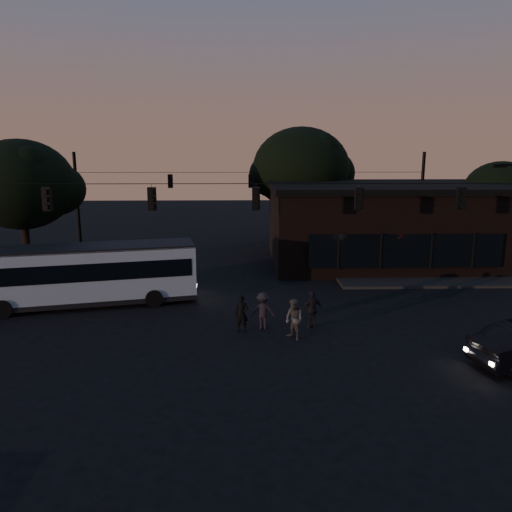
{
  "coord_description": "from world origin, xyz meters",
  "views": [
    {
      "loc": [
        -0.54,
        -17.69,
        7.61
      ],
      "look_at": [
        0.0,
        4.0,
        3.0
      ],
      "focal_mm": 35.0,
      "sensor_mm": 36.0,
      "label": 1
    }
  ],
  "objects_px": {
    "building": "(383,223)",
    "bus": "(87,272)",
    "pedestrian_c": "(312,309)",
    "pedestrian_b": "(294,319)",
    "pedestrian_d": "(263,311)",
    "pedestrian_a": "(242,314)"
  },
  "relations": [
    {
      "from": "pedestrian_c",
      "to": "pedestrian_d",
      "type": "relative_size",
      "value": 1.03
    },
    {
      "from": "bus",
      "to": "building",
      "type": "bearing_deg",
      "value": 15.57
    },
    {
      "from": "building",
      "to": "pedestrian_a",
      "type": "height_order",
      "value": "building"
    },
    {
      "from": "bus",
      "to": "pedestrian_d",
      "type": "height_order",
      "value": "bus"
    },
    {
      "from": "bus",
      "to": "pedestrian_a",
      "type": "height_order",
      "value": "bus"
    },
    {
      "from": "building",
      "to": "pedestrian_b",
      "type": "bearing_deg",
      "value": -117.62
    },
    {
      "from": "pedestrian_a",
      "to": "pedestrian_d",
      "type": "bearing_deg",
      "value": 31.2
    },
    {
      "from": "building",
      "to": "pedestrian_d",
      "type": "distance_m",
      "value": 15.84
    },
    {
      "from": "building",
      "to": "pedestrian_b",
      "type": "height_order",
      "value": "building"
    },
    {
      "from": "pedestrian_a",
      "to": "pedestrian_c",
      "type": "relative_size",
      "value": 0.97
    },
    {
      "from": "bus",
      "to": "pedestrian_c",
      "type": "distance_m",
      "value": 11.4
    },
    {
      "from": "bus",
      "to": "pedestrian_c",
      "type": "bearing_deg",
      "value": -31.47
    },
    {
      "from": "pedestrian_a",
      "to": "pedestrian_c",
      "type": "xyz_separation_m",
      "value": [
        3.07,
        0.4,
        0.03
      ]
    },
    {
      "from": "pedestrian_a",
      "to": "pedestrian_c",
      "type": "height_order",
      "value": "pedestrian_c"
    },
    {
      "from": "building",
      "to": "pedestrian_d",
      "type": "relative_size",
      "value": 9.49
    },
    {
      "from": "pedestrian_a",
      "to": "pedestrian_b",
      "type": "distance_m",
      "value": 2.33
    },
    {
      "from": "building",
      "to": "bus",
      "type": "xyz_separation_m",
      "value": [
        -17.35,
        -9.43,
        -1.02
      ]
    },
    {
      "from": "pedestrian_b",
      "to": "bus",
      "type": "bearing_deg",
      "value": -154.64
    },
    {
      "from": "building",
      "to": "pedestrian_b",
      "type": "xyz_separation_m",
      "value": [
        -7.5,
        -14.35,
        -1.86
      ]
    },
    {
      "from": "pedestrian_d",
      "to": "pedestrian_c",
      "type": "bearing_deg",
      "value": -177.39
    },
    {
      "from": "pedestrian_a",
      "to": "pedestrian_c",
      "type": "bearing_deg",
      "value": 17.55
    },
    {
      "from": "pedestrian_a",
      "to": "pedestrian_d",
      "type": "distance_m",
      "value": 0.98
    }
  ]
}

